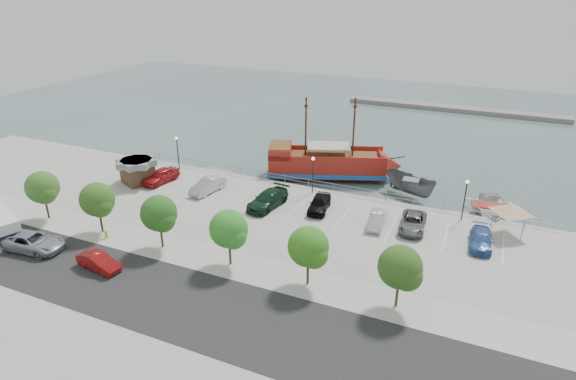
% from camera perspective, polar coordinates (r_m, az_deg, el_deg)
% --- Properties ---
extents(ground, '(160.00, 160.00, 0.00)m').
position_cam_1_polar(ground, '(49.14, 0.12, -4.26)').
color(ground, '#425253').
extents(land_slab, '(100.00, 58.00, 1.20)m').
position_cam_1_polar(land_slab, '(34.23, -15.01, -18.85)').
color(land_slab, '#9B9A93').
rests_on(land_slab, ground).
extents(street, '(100.00, 8.00, 0.04)m').
position_cam_1_polar(street, '(36.82, -10.25, -13.59)').
color(street, black).
rests_on(street, land_slab).
extents(sidewalk, '(100.00, 4.00, 0.05)m').
position_cam_1_polar(sidewalk, '(40.94, -5.59, -9.03)').
color(sidewalk, '#B1B1A4').
rests_on(sidewalk, land_slab).
extents(seawall_railing, '(50.00, 0.06, 1.00)m').
position_cam_1_polar(seawall_railing, '(55.01, 3.40, 0.66)').
color(seawall_railing, gray).
rests_on(seawall_railing, land_slab).
extents(far_shore, '(40.00, 3.00, 0.80)m').
position_cam_1_polar(far_shore, '(97.66, 19.07, 9.10)').
color(far_shore, gray).
rests_on(far_shore, ground).
extents(pirate_ship, '(17.11, 10.10, 10.64)m').
position_cam_1_polar(pirate_ship, '(60.53, 5.75, 3.06)').
color(pirate_ship, maroon).
rests_on(pirate_ship, ground).
extents(patrol_boat, '(7.03, 5.27, 2.57)m').
position_cam_1_polar(patrol_boat, '(56.60, 14.29, 0.35)').
color(patrol_boat, '#57595B').
rests_on(patrol_boat, ground).
extents(speedboat, '(6.05, 7.75, 1.47)m').
position_cam_1_polar(speedboat, '(55.18, 22.93, -2.14)').
color(speedboat, silver).
rests_on(speedboat, ground).
extents(dock_west, '(6.38, 4.13, 0.35)m').
position_cam_1_polar(dock_west, '(62.03, -7.53, 1.91)').
color(dock_west, gray).
rests_on(dock_west, ground).
extents(dock_mid, '(6.39, 3.91, 0.35)m').
position_cam_1_polar(dock_mid, '(54.73, 12.34, -1.56)').
color(dock_mid, slate).
rests_on(dock_mid, ground).
extents(dock_east, '(6.88, 3.45, 0.38)m').
position_cam_1_polar(dock_east, '(54.01, 21.01, -3.02)').
color(dock_east, gray).
rests_on(dock_east, ground).
extents(shed, '(4.63, 4.63, 2.88)m').
position_cam_1_polar(shed, '(58.95, -17.43, 2.25)').
color(shed, '#4E3521').
rests_on(shed, land_slab).
extents(canopy_tent, '(4.76, 4.76, 3.53)m').
position_cam_1_polar(canopy_tent, '(49.02, 25.11, -1.46)').
color(canopy_tent, slate).
rests_on(canopy_tent, land_slab).
extents(street_van, '(6.04, 3.34, 1.60)m').
position_cam_1_polar(street_van, '(48.31, -28.04, -5.45)').
color(street_van, '#8D97A2').
rests_on(street_van, street).
extents(street_sedan, '(4.28, 2.00, 1.36)m').
position_cam_1_polar(street_sedan, '(43.12, -21.54, -7.90)').
color(street_sedan, maroon).
rests_on(street_sedan, street).
extents(fire_hydrant, '(0.28, 0.28, 0.81)m').
position_cam_1_polar(fire_hydrant, '(47.74, -20.74, -4.90)').
color(fire_hydrant, '#E1C900').
rests_on(fire_hydrant, sidewalk).
extents(lamp_post_left, '(0.36, 0.36, 4.28)m').
position_cam_1_polar(lamp_post_left, '(61.30, -12.99, 4.97)').
color(lamp_post_left, black).
rests_on(lamp_post_left, land_slab).
extents(lamp_post_mid, '(0.36, 0.36, 4.28)m').
position_cam_1_polar(lamp_post_mid, '(52.97, 2.96, 2.56)').
color(lamp_post_mid, black).
rests_on(lamp_post_mid, land_slab).
extents(lamp_post_right, '(0.36, 0.36, 4.28)m').
position_cam_1_polar(lamp_post_right, '(50.04, 20.31, -0.30)').
color(lamp_post_right, black).
rests_on(lamp_post_right, land_slab).
extents(tree_a, '(3.30, 3.20, 5.00)m').
position_cam_1_polar(tree_a, '(52.69, -27.04, 0.14)').
color(tree_a, '#473321').
rests_on(tree_a, sidewalk).
extents(tree_b, '(3.30, 3.20, 5.00)m').
position_cam_1_polar(tree_b, '(47.70, -21.60, -1.22)').
color(tree_b, '#473321').
rests_on(tree_b, sidewalk).
extents(tree_c, '(3.30, 3.20, 5.00)m').
position_cam_1_polar(tree_c, '(43.27, -14.96, -2.86)').
color(tree_c, '#473321').
rests_on(tree_c, sidewalk).
extents(tree_d, '(3.30, 3.20, 5.00)m').
position_cam_1_polar(tree_d, '(39.59, -6.92, -4.80)').
color(tree_d, '#473321').
rests_on(tree_d, sidewalk).
extents(tree_e, '(3.30, 3.20, 5.00)m').
position_cam_1_polar(tree_e, '(36.88, 2.58, -6.94)').
color(tree_e, '#473321').
rests_on(tree_e, sidewalk).
extents(tree_f, '(3.30, 3.20, 5.00)m').
position_cam_1_polar(tree_f, '(35.37, 13.33, -9.12)').
color(tree_f, '#473321').
rests_on(tree_f, sidewalk).
extents(parked_car_a, '(2.68, 5.15, 1.67)m').
position_cam_1_polar(parked_car_a, '(58.48, -14.87, 1.64)').
color(parked_car_a, red).
rests_on(parked_car_a, land_slab).
extents(parked_car_b, '(2.46, 4.98, 1.57)m').
position_cam_1_polar(parked_car_b, '(54.71, -9.48, 0.52)').
color(parked_car_b, '#B9B9B9').
rests_on(parked_car_b, land_slab).
extents(parked_car_d, '(3.11, 5.98, 1.66)m').
position_cam_1_polar(parked_car_d, '(50.55, -2.42, -1.12)').
color(parked_car_d, '#12311E').
rests_on(parked_car_d, land_slab).
extents(parked_car_e, '(2.50, 4.85, 1.58)m').
position_cam_1_polar(parked_car_e, '(49.86, 3.74, -1.57)').
color(parked_car_e, black).
rests_on(parked_car_e, land_slab).
extents(parked_car_f, '(1.70, 4.20, 1.36)m').
position_cam_1_polar(parked_car_f, '(47.53, 10.52, -3.45)').
color(parked_car_f, silver).
rests_on(parked_car_f, land_slab).
extents(parked_car_g, '(2.70, 5.20, 1.40)m').
position_cam_1_polar(parked_car_g, '(47.63, 14.57, -3.76)').
color(parked_car_g, '#606060').
rests_on(parked_car_g, land_slab).
extents(parked_car_h, '(2.19, 4.77, 1.35)m').
position_cam_1_polar(parked_car_h, '(46.64, 21.89, -5.46)').
color(parked_car_h, '#385EA2').
rests_on(parked_car_h, land_slab).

